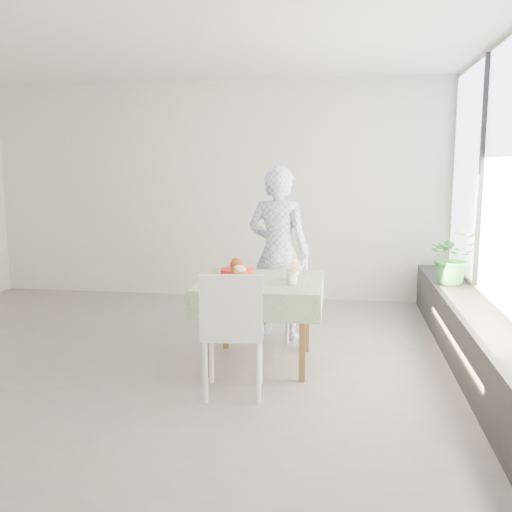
% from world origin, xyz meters
% --- Properties ---
extents(floor, '(6.00, 6.00, 0.00)m').
position_xyz_m(floor, '(0.00, 0.00, 0.00)').
color(floor, slate).
rests_on(floor, ground).
extents(ceiling, '(6.00, 6.00, 0.00)m').
position_xyz_m(ceiling, '(0.00, 0.00, 2.80)').
color(ceiling, white).
rests_on(ceiling, ground).
extents(wall_back, '(6.00, 0.02, 2.80)m').
position_xyz_m(wall_back, '(0.00, 2.50, 1.40)').
color(wall_back, beige).
rests_on(wall_back, ground).
extents(wall_right, '(0.02, 5.00, 2.80)m').
position_xyz_m(wall_right, '(3.00, 0.00, 1.40)').
color(wall_right, beige).
rests_on(wall_right, ground).
extents(window_pane, '(0.01, 4.80, 2.18)m').
position_xyz_m(window_pane, '(2.97, 0.00, 1.65)').
color(window_pane, '#D1E0F9').
rests_on(window_pane, ground).
extents(window_ledge, '(0.40, 4.80, 0.50)m').
position_xyz_m(window_ledge, '(2.80, 0.00, 0.25)').
color(window_ledge, black).
rests_on(window_ledge, ground).
extents(cafe_table, '(1.06, 1.06, 0.74)m').
position_xyz_m(cafe_table, '(0.98, -0.08, 0.46)').
color(cafe_table, brown).
rests_on(cafe_table, ground).
extents(chair_far, '(0.56, 0.56, 0.93)m').
position_xyz_m(chair_far, '(1.05, 0.76, 0.29)').
color(chair_far, white).
rests_on(chair_far, ground).
extents(chair_near, '(0.50, 0.50, 0.95)m').
position_xyz_m(chair_near, '(0.88, -0.78, 0.29)').
color(chair_near, white).
rests_on(chair_near, ground).
extents(diner, '(0.70, 0.54, 1.72)m').
position_xyz_m(diner, '(1.04, 0.73, 0.86)').
color(diner, '#86A5D6').
rests_on(diner, ground).
extents(main_dish, '(0.31, 0.31, 0.16)m').
position_xyz_m(main_dish, '(0.85, -0.27, 0.79)').
color(main_dish, white).
rests_on(main_dish, cafe_table).
extents(juice_cup_orange, '(0.10, 0.10, 0.29)m').
position_xyz_m(juice_cup_orange, '(1.26, -0.01, 0.81)').
color(juice_cup_orange, white).
rests_on(juice_cup_orange, cafe_table).
extents(juice_cup_lemonade, '(0.10, 0.10, 0.27)m').
position_xyz_m(juice_cup_lemonade, '(1.26, -0.23, 0.80)').
color(juice_cup_lemonade, white).
rests_on(juice_cup_lemonade, cafe_table).
extents(second_dish, '(0.30, 0.30, 0.14)m').
position_xyz_m(second_dish, '(0.73, 0.17, 0.78)').
color(second_dish, red).
rests_on(second_dish, cafe_table).
extents(potted_plant, '(0.55, 0.49, 0.57)m').
position_xyz_m(potted_plant, '(2.80, 1.23, 0.78)').
color(potted_plant, '#28793B').
rests_on(potted_plant, window_ledge).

